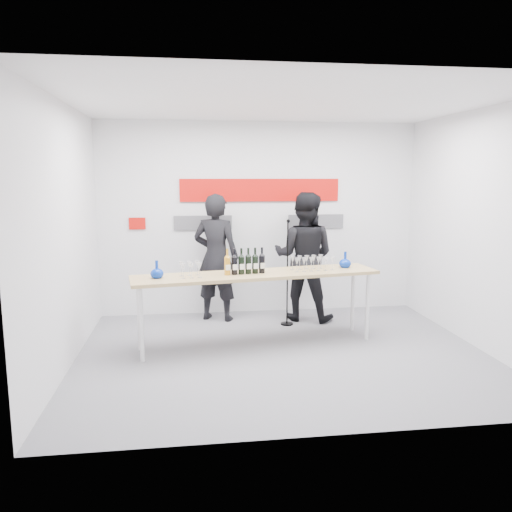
{
  "coord_description": "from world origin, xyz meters",
  "views": [
    {
      "loc": [
        -1.11,
        -5.8,
        2.16
      ],
      "look_at": [
        -0.27,
        0.48,
        1.15
      ],
      "focal_mm": 35.0,
      "sensor_mm": 36.0,
      "label": 1
    }
  ],
  "objects_px": {
    "presenter_left": "(216,258)",
    "presenter_right": "(304,257)",
    "mic_stand": "(287,293)",
    "tasting_table": "(257,279)"
  },
  "relations": [
    {
      "from": "tasting_table",
      "to": "mic_stand",
      "type": "relative_size",
      "value": 2.06
    },
    {
      "from": "tasting_table",
      "to": "mic_stand",
      "type": "height_order",
      "value": "mic_stand"
    },
    {
      "from": "presenter_left",
      "to": "presenter_right",
      "type": "height_order",
      "value": "presenter_right"
    },
    {
      "from": "tasting_table",
      "to": "presenter_right",
      "type": "bearing_deg",
      "value": 42.72
    },
    {
      "from": "presenter_right",
      "to": "mic_stand",
      "type": "xyz_separation_m",
      "value": [
        -0.31,
        -0.27,
        -0.49
      ]
    },
    {
      "from": "presenter_left",
      "to": "tasting_table",
      "type": "bearing_deg",
      "value": 132.71
    },
    {
      "from": "tasting_table",
      "to": "presenter_left",
      "type": "xyz_separation_m",
      "value": [
        -0.45,
        1.23,
        0.08
      ]
    },
    {
      "from": "mic_stand",
      "to": "tasting_table",
      "type": "bearing_deg",
      "value": -108.06
    },
    {
      "from": "tasting_table",
      "to": "presenter_right",
      "type": "xyz_separation_m",
      "value": [
        0.86,
        1.08,
        0.09
      ]
    },
    {
      "from": "presenter_left",
      "to": "mic_stand",
      "type": "height_order",
      "value": "presenter_left"
    }
  ]
}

